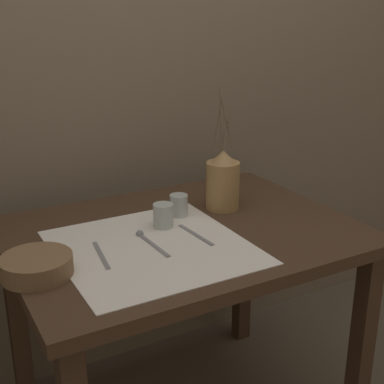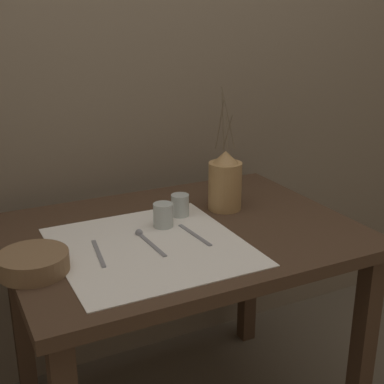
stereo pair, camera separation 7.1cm
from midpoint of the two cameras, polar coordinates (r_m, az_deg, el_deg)
The scene contains 10 objects.
stone_wall_back at distance 2.06m, azimuth -9.05°, elevation 12.44°, with size 7.00×0.06×2.40m.
wooden_table at distance 1.75m, azimuth -2.13°, elevation -7.18°, with size 1.09×0.82×0.76m.
linen_cloth at distance 1.59m, azimuth -5.53°, elevation -5.89°, with size 0.54×0.55×0.00m.
pitcher_with_flowers at distance 1.85m, azimuth 2.21°, elevation 1.10°, with size 0.12×0.12×0.42m.
wooden_bowl at distance 1.48m, azimuth -17.56°, elevation -7.55°, with size 0.19×0.19×0.05m.
glass_tumbler_near at distance 1.71m, azimuth -4.29°, elevation -2.53°, with size 0.06×0.06×0.08m.
glass_tumbler_far at distance 1.80m, azimuth -2.56°, elevation -1.43°, with size 0.06×0.06×0.07m.
knife_center at distance 1.55m, azimuth -10.97°, elevation -6.63°, with size 0.04×0.18×0.00m.
spoon_outer at distance 1.64m, azimuth -6.28°, elevation -4.92°, with size 0.03×0.19×0.02m.
fork_outer at distance 1.66m, azimuth -0.84°, elevation -4.59°, with size 0.03×0.18×0.00m.
Camera 1 is at (-0.74, -1.39, 1.43)m, focal length 50.00 mm.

